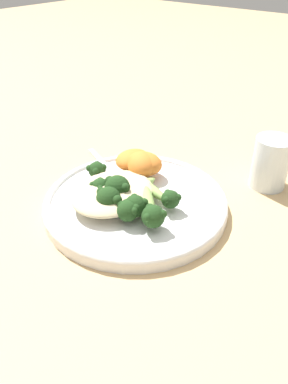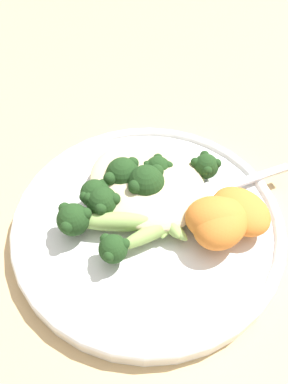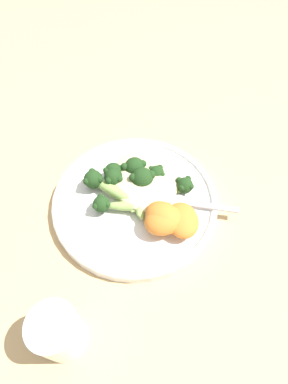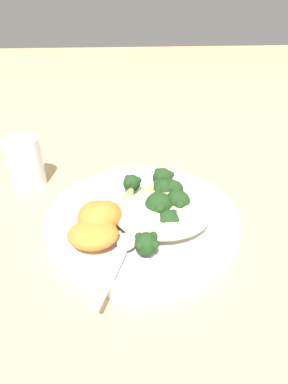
{
  "view_description": "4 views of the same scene",
  "coord_description": "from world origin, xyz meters",
  "px_view_note": "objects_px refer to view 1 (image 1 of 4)",
  "views": [
    {
      "loc": [
        -0.35,
        -0.3,
        0.35
      ],
      "look_at": [
        0.0,
        -0.01,
        0.04
      ],
      "focal_mm": 35.0,
      "sensor_mm": 36.0,
      "label": 1
    },
    {
      "loc": [
        0.17,
        -0.15,
        0.34
      ],
      "look_at": [
        -0.01,
        0.02,
        0.04
      ],
      "focal_mm": 35.0,
      "sensor_mm": 36.0,
      "label": 2
    },
    {
      "loc": [
        0.29,
        -0.03,
        0.45
      ],
      "look_at": [
        0.01,
        0.02,
        0.04
      ],
      "focal_mm": 28.0,
      "sensor_mm": 36.0,
      "label": 3
    },
    {
      "loc": [
        0.04,
        0.36,
        0.28
      ],
      "look_at": [
        0.0,
        -0.01,
        0.04
      ],
      "focal_mm": 28.0,
      "sensor_mm": 36.0,
      "label": 4
    }
  ],
  "objects_px": {
    "sweet_potato_chunk_1": "(142,164)",
    "sweet_potato_chunk_2": "(133,159)",
    "broccoli_stalk_4": "(133,203)",
    "water_glass": "(271,163)",
    "broccoli_stalk_7": "(161,194)",
    "plate": "(136,202)",
    "broccoli_stalk_6": "(151,207)",
    "broccoli_stalk_1": "(113,187)",
    "broccoli_stalk_2": "(122,187)",
    "broccoli_stalk_3": "(117,196)",
    "quinoa_mound": "(113,192)",
    "broccoli_stalk_0": "(107,174)",
    "broccoli_stalk_5": "(138,200)",
    "spoon": "(110,169)",
    "sweet_potato_chunk_0": "(144,163)"
  },
  "relations": [
    {
      "from": "sweet_potato_chunk_2",
      "to": "water_glass",
      "type": "height_order",
      "value": "water_glass"
    },
    {
      "from": "broccoli_stalk_4",
      "to": "broccoli_stalk_7",
      "type": "bearing_deg",
      "value": 137.36
    },
    {
      "from": "broccoli_stalk_5",
      "to": "sweet_potato_chunk_2",
      "type": "distance_m",
      "value": 0.12
    },
    {
      "from": "sweet_potato_chunk_1",
      "to": "water_glass",
      "type": "height_order",
      "value": "water_glass"
    },
    {
      "from": "broccoli_stalk_5",
      "to": "broccoli_stalk_3",
      "type": "bearing_deg",
      "value": -97.01
    },
    {
      "from": "broccoli_stalk_2",
      "to": "quinoa_mound",
      "type": "bearing_deg",
      "value": -16.71
    },
    {
      "from": "broccoli_stalk_6",
      "to": "sweet_potato_chunk_1",
      "type": "distance_m",
      "value": 0.11
    },
    {
      "from": "sweet_potato_chunk_1",
      "to": "sweet_potato_chunk_2",
      "type": "bearing_deg",
      "value": 71.97
    },
    {
      "from": "sweet_potato_chunk_1",
      "to": "sweet_potato_chunk_2",
      "type": "height_order",
      "value": "sweet_potato_chunk_1"
    },
    {
      "from": "broccoli_stalk_3",
      "to": "water_glass",
      "type": "relative_size",
      "value": 1.36
    },
    {
      "from": "broccoli_stalk_7",
      "to": "sweet_potato_chunk_0",
      "type": "xyz_separation_m",
      "value": [
        0.05,
        0.07,
        0.01
      ]
    },
    {
      "from": "plate",
      "to": "broccoli_stalk_6",
      "type": "distance_m",
      "value": 0.06
    },
    {
      "from": "sweet_potato_chunk_1",
      "to": "spoon",
      "type": "bearing_deg",
      "value": 119.74
    },
    {
      "from": "broccoli_stalk_3",
      "to": "spoon",
      "type": "bearing_deg",
      "value": -126.05
    },
    {
      "from": "sweet_potato_chunk_1",
      "to": "broccoli_stalk_5",
      "type": "bearing_deg",
      "value": -143.8
    },
    {
      "from": "spoon",
      "to": "water_glass",
      "type": "xyz_separation_m",
      "value": [
        0.16,
        -0.21,
        0.02
      ]
    },
    {
      "from": "broccoli_stalk_4",
      "to": "water_glass",
      "type": "relative_size",
      "value": 1.2
    },
    {
      "from": "broccoli_stalk_7",
      "to": "sweet_potato_chunk_1",
      "type": "distance_m",
      "value": 0.08
    },
    {
      "from": "broccoli_stalk_4",
      "to": "broccoli_stalk_6",
      "type": "distance_m",
      "value": 0.03
    },
    {
      "from": "broccoli_stalk_0",
      "to": "broccoli_stalk_7",
      "type": "xyz_separation_m",
      "value": [
        0.01,
        -0.1,
        -0.0
      ]
    },
    {
      "from": "broccoli_stalk_5",
      "to": "sweet_potato_chunk_0",
      "type": "bearing_deg",
      "value": -174.73
    },
    {
      "from": "broccoli_stalk_0",
      "to": "sweet_potato_chunk_1",
      "type": "relative_size",
      "value": 1.91
    },
    {
      "from": "broccoli_stalk_0",
      "to": "broccoli_stalk_2",
      "type": "bearing_deg",
      "value": 141.26
    },
    {
      "from": "broccoli_stalk_0",
      "to": "spoon",
      "type": "xyz_separation_m",
      "value": [
        0.02,
        0.02,
        -0.01
      ]
    },
    {
      "from": "broccoli_stalk_2",
      "to": "sweet_potato_chunk_0",
      "type": "height_order",
      "value": "broccoli_stalk_2"
    },
    {
      "from": "broccoli_stalk_0",
      "to": "broccoli_stalk_7",
      "type": "relative_size",
      "value": 1.1
    },
    {
      "from": "broccoli_stalk_7",
      "to": "broccoli_stalk_2",
      "type": "bearing_deg",
      "value": -135.52
    },
    {
      "from": "broccoli_stalk_2",
      "to": "broccoli_stalk_3",
      "type": "relative_size",
      "value": 0.74
    },
    {
      "from": "quinoa_mound",
      "to": "broccoli_stalk_0",
      "type": "distance_m",
      "value": 0.06
    },
    {
      "from": "broccoli_stalk_2",
      "to": "sweet_potato_chunk_1",
      "type": "distance_m",
      "value": 0.07
    },
    {
      "from": "quinoa_mound",
      "to": "spoon",
      "type": "height_order",
      "value": "quinoa_mound"
    },
    {
      "from": "sweet_potato_chunk_2",
      "to": "spoon",
      "type": "height_order",
      "value": "sweet_potato_chunk_2"
    },
    {
      "from": "plate",
      "to": "sweet_potato_chunk_2",
      "type": "distance_m",
      "value": 0.1
    },
    {
      "from": "quinoa_mound",
      "to": "broccoli_stalk_3",
      "type": "bearing_deg",
      "value": -111.81
    },
    {
      "from": "sweet_potato_chunk_2",
      "to": "water_glass",
      "type": "xyz_separation_m",
      "value": [
        0.13,
        -0.19,
        0.01
      ]
    },
    {
      "from": "broccoli_stalk_2",
      "to": "spoon",
      "type": "xyz_separation_m",
      "value": [
        0.04,
        0.07,
        -0.01
      ]
    },
    {
      "from": "broccoli_stalk_3",
      "to": "quinoa_mound",
      "type": "bearing_deg",
      "value": -108.15
    },
    {
      "from": "broccoli_stalk_4",
      "to": "broccoli_stalk_7",
      "type": "relative_size",
      "value": 1.01
    },
    {
      "from": "sweet_potato_chunk_0",
      "to": "sweet_potato_chunk_1",
      "type": "bearing_deg",
      "value": 174.73
    },
    {
      "from": "broccoli_stalk_3",
      "to": "broccoli_stalk_0",
      "type": "bearing_deg",
      "value": -120.55
    },
    {
      "from": "broccoli_stalk_5",
      "to": "plate",
      "type": "bearing_deg",
      "value": -161.63
    },
    {
      "from": "broccoli_stalk_3",
      "to": "water_glass",
      "type": "height_order",
      "value": "water_glass"
    },
    {
      "from": "broccoli_stalk_4",
      "to": "sweet_potato_chunk_1",
      "type": "bearing_deg",
      "value": -170.56
    },
    {
      "from": "plate",
      "to": "broccoli_stalk_1",
      "type": "xyz_separation_m",
      "value": [
        -0.01,
        0.03,
        0.02
      ]
    },
    {
      "from": "broccoli_stalk_3",
      "to": "spoon",
      "type": "distance_m",
      "value": 0.1
    },
    {
      "from": "broccoli_stalk_6",
      "to": "quinoa_mound",
      "type": "bearing_deg",
      "value": -132.41
    },
    {
      "from": "quinoa_mound",
      "to": "broccoli_stalk_4",
      "type": "height_order",
      "value": "broccoli_stalk_4"
    },
    {
      "from": "plate",
      "to": "broccoli_stalk_6",
      "type": "bearing_deg",
      "value": -114.23
    },
    {
      "from": "sweet_potato_chunk_0",
      "to": "sweet_potato_chunk_2",
      "type": "relative_size",
      "value": 0.97
    },
    {
      "from": "broccoli_stalk_1",
      "to": "broccoli_stalk_7",
      "type": "distance_m",
      "value": 0.08
    }
  ]
}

